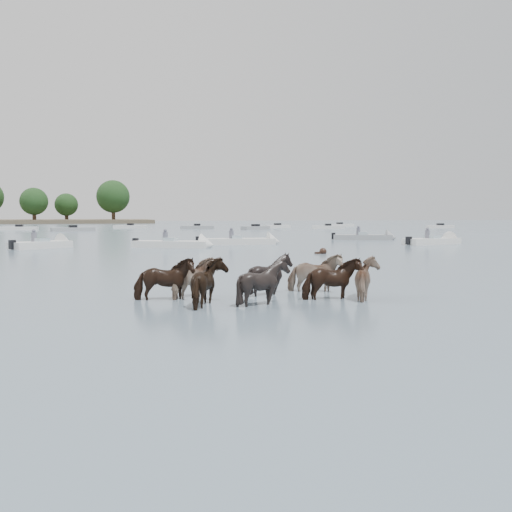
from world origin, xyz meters
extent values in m
plane|color=slate|center=(0.00, 0.00, 0.00)|extent=(400.00, 400.00, 0.00)
imported|color=black|center=(-3.52, 1.05, 0.48)|extent=(1.68, 0.89, 1.37)
imported|color=gray|center=(-2.60, 1.31, 0.45)|extent=(1.52, 1.62, 1.30)
imported|color=black|center=(-0.48, 1.22, 0.50)|extent=(1.61, 1.53, 1.40)
imported|color=gray|center=(0.98, 1.38, 0.48)|extent=(1.75, 1.15, 1.36)
imported|color=black|center=(-2.48, -0.14, 0.50)|extent=(1.20, 1.40, 1.40)
imported|color=black|center=(-1.17, -0.40, 0.49)|extent=(1.63, 1.57, 1.39)
imported|color=black|center=(0.84, -0.13, 0.47)|extent=(1.62, 0.78, 1.35)
imported|color=#7B6653|center=(1.93, -0.24, 0.47)|extent=(1.21, 1.39, 1.34)
sphere|color=black|center=(7.64, 16.23, 0.12)|extent=(0.44, 0.44, 0.44)
cube|color=black|center=(7.39, 16.23, 0.02)|extent=(0.50, 0.22, 0.18)
cube|color=silver|center=(-8.93, 26.38, 0.20)|extent=(4.20, 3.74, 0.55)
cone|color=silver|center=(-7.31, 27.62, 0.20)|extent=(1.69, 1.82, 1.60)
cube|color=#99ADB7|center=(-8.93, 26.38, 0.55)|extent=(1.32, 1.38, 0.35)
cube|color=black|center=(-10.54, 25.15, 0.35)|extent=(0.49, 0.49, 0.60)
cylinder|color=#595966|center=(-9.33, 26.38, 0.75)|extent=(0.36, 0.36, 0.70)
sphere|color=#595966|center=(-9.33, 26.38, 1.20)|extent=(0.24, 0.24, 0.24)
cube|color=silver|center=(-0.22, 24.73, 0.20)|extent=(5.42, 3.71, 0.55)
cone|color=silver|center=(2.15, 23.60, 0.20)|extent=(1.50, 1.83, 1.60)
cube|color=#99ADB7|center=(-0.22, 24.73, 0.55)|extent=(1.21, 1.36, 0.35)
cube|color=black|center=(-2.58, 25.86, 0.35)|extent=(0.47, 0.47, 0.60)
cylinder|color=#595966|center=(-0.62, 24.73, 0.75)|extent=(0.36, 0.36, 0.70)
sphere|color=#595966|center=(-0.62, 24.73, 1.20)|extent=(0.24, 0.24, 0.24)
cube|color=silver|center=(5.18, 27.37, 0.20)|extent=(6.09, 2.32, 0.55)
cone|color=silver|center=(8.12, 27.01, 0.20)|extent=(1.09, 1.70, 1.60)
cube|color=#99ADB7|center=(5.18, 27.37, 0.55)|extent=(0.93, 1.21, 0.35)
cube|color=black|center=(2.23, 27.74, 0.35)|extent=(0.39, 0.39, 0.60)
cylinder|color=#595966|center=(4.78, 27.37, 0.75)|extent=(0.36, 0.36, 0.70)
sphere|color=#595966|center=(4.78, 27.37, 1.20)|extent=(0.24, 0.24, 0.24)
cube|color=silver|center=(19.87, 23.34, 0.20)|extent=(5.01, 2.55, 0.55)
cone|color=silver|center=(22.21, 23.83, 0.20)|extent=(1.21, 1.75, 1.60)
cube|color=#99ADB7|center=(19.87, 23.34, 0.55)|extent=(1.01, 1.26, 0.35)
cube|color=black|center=(17.53, 22.85, 0.35)|extent=(0.41, 0.41, 0.60)
cylinder|color=#595966|center=(19.47, 23.34, 0.75)|extent=(0.36, 0.36, 0.70)
sphere|color=#595966|center=(19.47, 23.34, 1.20)|extent=(0.24, 0.24, 0.24)
cube|color=gray|center=(18.30, 31.88, 0.20)|extent=(5.49, 3.46, 0.55)
cone|color=gray|center=(20.75, 30.90, 0.20)|extent=(1.43, 1.82, 1.60)
cube|color=#99ADB7|center=(18.30, 31.88, 0.55)|extent=(1.16, 1.34, 0.35)
cube|color=black|center=(15.86, 32.87, 0.35)|extent=(0.46, 0.46, 0.60)
cylinder|color=#595966|center=(17.90, 31.88, 0.75)|extent=(0.36, 0.36, 0.70)
sphere|color=#595966|center=(17.90, 31.88, 1.20)|extent=(0.24, 0.24, 0.24)
cube|color=silver|center=(-16.39, 75.59, 0.22)|extent=(5.35, 1.97, 0.60)
cube|color=black|center=(-16.39, 75.59, 0.60)|extent=(1.09, 1.09, 0.50)
cube|color=gray|center=(-8.43, 68.16, 0.22)|extent=(6.16, 3.26, 0.60)
cube|color=black|center=(-8.43, 68.16, 0.60)|extent=(1.26, 1.26, 0.50)
cube|color=silver|center=(0.43, 82.56, 0.22)|extent=(5.93, 3.12, 0.60)
cube|color=black|center=(0.43, 82.56, 0.60)|extent=(1.25, 1.25, 0.50)
cube|color=gray|center=(10.80, 75.82, 0.22)|extent=(5.52, 1.89, 0.60)
cube|color=black|center=(10.80, 75.82, 0.60)|extent=(1.07, 1.07, 0.50)
cube|color=gray|center=(18.94, 69.16, 0.22)|extent=(5.09, 3.40, 0.60)
cube|color=black|center=(18.94, 69.16, 0.60)|extent=(1.32, 1.32, 0.50)
cube|color=silver|center=(25.40, 77.45, 0.22)|extent=(4.55, 2.12, 0.60)
cube|color=black|center=(25.40, 77.45, 0.60)|extent=(1.14, 1.14, 0.50)
cube|color=silver|center=(31.71, 69.98, 0.22)|extent=(5.39, 2.89, 0.60)
cube|color=black|center=(31.71, 69.98, 0.60)|extent=(1.24, 1.24, 0.50)
cube|color=silver|center=(40.40, 84.05, 0.22)|extent=(5.55, 1.51, 0.60)
cube|color=black|center=(40.40, 84.05, 0.60)|extent=(1.00, 1.00, 0.50)
cube|color=silver|center=(51.96, 68.09, 0.22)|extent=(4.75, 2.46, 0.60)
cube|color=black|center=(51.96, 68.09, 0.60)|extent=(1.19, 1.19, 0.50)
cylinder|color=#382619|center=(-21.08, 143.32, 1.64)|extent=(1.00, 1.00, 3.28)
sphere|color=black|center=(-21.08, 143.32, 5.91)|extent=(7.28, 7.28, 7.28)
cylinder|color=#382619|center=(-13.34, 152.05, 1.45)|extent=(1.00, 1.00, 2.91)
sphere|color=black|center=(-13.34, 152.05, 5.25)|extent=(6.46, 6.46, 6.46)
cylinder|color=#382619|center=(-0.47, 146.83, 2.08)|extent=(1.00, 1.00, 4.16)
sphere|color=black|center=(-0.47, 146.83, 7.51)|extent=(9.24, 9.24, 9.24)
camera|label=1|loc=(-5.23, -13.57, 2.28)|focal=38.28mm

